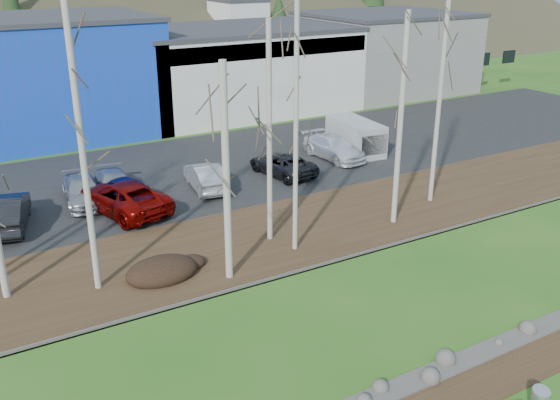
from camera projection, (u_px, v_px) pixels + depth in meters
dirt_strip at (442, 399)px, 18.11m from camera, size 80.00×1.80×0.03m
near_bank_rocks at (419, 381)px, 18.91m from camera, size 80.00×0.80×0.50m
river at (340, 318)px, 22.20m from camera, size 80.00×8.00×0.90m
far_bank_rocks at (281, 272)px, 25.49m from camera, size 80.00×0.80×0.46m
far_bank at (245, 242)px, 28.04m from camera, size 80.00×7.00×0.15m
parking_lot at (162, 176)px, 36.46m from camera, size 80.00×14.00×0.14m
building_blue at (4, 79)px, 43.38m from camera, size 20.40×12.24×8.30m
building_white at (236, 68)px, 52.17m from camera, size 18.36×12.24×6.80m
building_grey at (385, 52)px, 59.69m from camera, size 14.28×12.24×7.30m
dirt_mound at (162, 270)px, 24.73m from camera, size 2.92×2.06×0.57m
birch_3 at (83, 155)px, 22.09m from camera, size 0.24×0.24×10.63m
birch_4 at (226, 175)px, 23.29m from camera, size 0.28×0.28×8.53m
birch_5 at (269, 135)px, 26.48m from camera, size 0.23×0.23×9.63m
birch_6 at (296, 132)px, 25.35m from camera, size 0.20×0.20×10.49m
birch_7 at (400, 122)px, 28.26m from camera, size 0.25×0.25×9.80m
birch_8 at (441, 87)px, 30.56m from camera, size 0.23×0.23×11.88m
car_1 at (6, 212)px, 29.06m from camera, size 2.87×5.14×1.61m
car_2 at (123, 197)px, 30.93m from camera, size 3.99×6.20×1.59m
car_3 at (115, 185)px, 32.94m from camera, size 2.32×4.66×1.30m
car_4 at (131, 192)px, 31.89m from camera, size 3.08×4.33×1.37m
car_5 at (206, 177)px, 34.05m from camera, size 2.17×4.53×1.43m
car_6 at (282, 164)px, 36.37m from camera, size 2.70×4.86×1.29m
car_7 at (334, 148)px, 39.31m from camera, size 2.21×4.95×1.41m
car_8 at (82, 191)px, 32.13m from camera, size 2.32×4.66×1.30m
van_white at (357, 137)px, 40.48m from camera, size 2.46×4.87×2.05m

